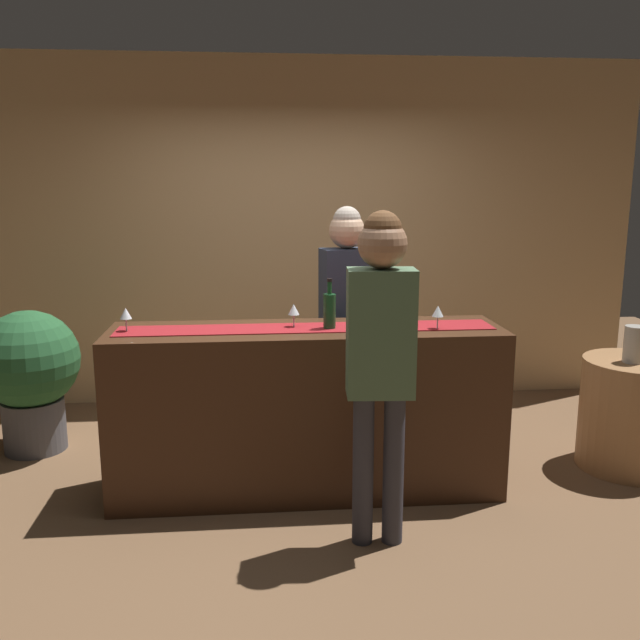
{
  "coord_description": "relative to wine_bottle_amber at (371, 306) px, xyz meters",
  "views": [
    {
      "loc": [
        -0.28,
        -3.96,
        1.9
      ],
      "look_at": [
        0.08,
        0.0,
        1.08
      ],
      "focal_mm": 38.17,
      "sensor_mm": 36.0,
      "label": 1
    }
  ],
  "objects": [
    {
      "name": "ground_plane",
      "position": [
        -0.4,
        -0.09,
        -1.14
      ],
      "size": [
        10.0,
        10.0,
        0.0
      ],
      "primitive_type": "plane",
      "color": "brown"
    },
    {
      "name": "back_wall",
      "position": [
        -0.4,
        1.81,
        0.31
      ],
      "size": [
        6.0,
        0.12,
        2.9
      ],
      "primitive_type": "cube",
      "color": "tan",
      "rests_on": "ground"
    },
    {
      "name": "bar_counter",
      "position": [
        -0.4,
        -0.09,
        -0.63
      ],
      "size": [
        2.36,
        0.6,
        1.03
      ],
      "primitive_type": "cube",
      "color": "#3D2314",
      "rests_on": "ground"
    },
    {
      "name": "counter_runner_cloth",
      "position": [
        -0.4,
        -0.09,
        -0.11
      ],
      "size": [
        2.24,
        0.28,
        0.01
      ],
      "primitive_type": "cube",
      "color": "maroon",
      "rests_on": "bar_counter"
    },
    {
      "name": "wine_bottle_amber",
      "position": [
        0.0,
        0.0,
        0.0
      ],
      "size": [
        0.07,
        0.07,
        0.3
      ],
      "color": "brown",
      "rests_on": "bar_counter"
    },
    {
      "name": "wine_bottle_green",
      "position": [
        -0.27,
        -0.11,
        0.0
      ],
      "size": [
        0.07,
        0.07,
        0.3
      ],
      "color": "#194723",
      "rests_on": "bar_counter"
    },
    {
      "name": "wine_glass_near_customer",
      "position": [
        0.37,
        -0.19,
        -0.01
      ],
      "size": [
        0.07,
        0.07,
        0.14
      ],
      "color": "silver",
      "rests_on": "bar_counter"
    },
    {
      "name": "wine_glass_mid_counter",
      "position": [
        -1.46,
        -0.09,
        -0.01
      ],
      "size": [
        0.07,
        0.07,
        0.14
      ],
      "color": "silver",
      "rests_on": "bar_counter"
    },
    {
      "name": "wine_glass_far_end",
      "position": [
        -0.48,
        -0.06,
        -0.01
      ],
      "size": [
        0.07,
        0.07,
        0.14
      ],
      "color": "silver",
      "rests_on": "bar_counter"
    },
    {
      "name": "bartender",
      "position": [
        -0.09,
        0.49,
        -0.07
      ],
      "size": [
        0.37,
        0.26,
        1.73
      ],
      "rotation": [
        0.0,
        0.0,
        3.34
      ],
      "color": "#26262B",
      "rests_on": "ground"
    },
    {
      "name": "customer_sipping",
      "position": [
        -0.08,
        -0.76,
        -0.05
      ],
      "size": [
        0.35,
        0.25,
        1.76
      ],
      "rotation": [
        0.0,
        0.0,
        -0.07
      ],
      "color": "#33333D",
      "rests_on": "ground"
    },
    {
      "name": "round_side_table",
      "position": [
        1.78,
        0.05,
        -0.77
      ],
      "size": [
        0.68,
        0.68,
        0.74
      ],
      "primitive_type": "cylinder",
      "color": "#996B42",
      "rests_on": "ground"
    },
    {
      "name": "vase_on_side_table",
      "position": [
        1.72,
        0.01,
        -0.28
      ],
      "size": [
        0.13,
        0.13,
        0.24
      ],
      "primitive_type": "cylinder",
      "color": "#A8A399",
      "rests_on": "round_side_table"
    },
    {
      "name": "potted_plant_tall",
      "position": [
        -2.3,
        0.72,
        -0.56
      ],
      "size": [
        0.69,
        0.69,
        1.01
      ],
      "color": "#4C4C51",
      "rests_on": "ground"
    }
  ]
}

